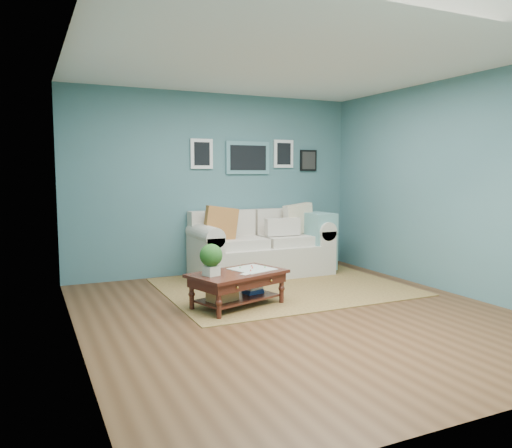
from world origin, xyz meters
TOP-DOWN VIEW (x-y plane):
  - room_shell at (0.01, 0.06)m, footprint 5.00×5.02m
  - area_rug at (0.44, 1.18)m, footprint 3.10×2.48m
  - loveseat at (0.61, 2.03)m, footprint 2.09×0.95m
  - coffee_table at (-0.53, 0.52)m, footprint 1.22×0.93m

SIDE VIEW (x-z plane):
  - area_rug at x=0.44m, z-range 0.00..0.01m
  - coffee_table at x=-0.53m, z-range -0.04..0.71m
  - loveseat at x=0.61m, z-range -0.10..0.97m
  - room_shell at x=0.01m, z-range 0.01..2.71m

